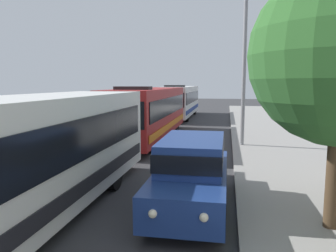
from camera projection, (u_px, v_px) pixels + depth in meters
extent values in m
cube|color=silver|center=(13.00, 160.00, 7.18)|extent=(2.50, 12.18, 2.70)
cube|color=black|center=(66.00, 146.00, 6.91)|extent=(0.04, 11.21, 1.00)
cube|color=black|center=(69.00, 198.00, 7.06)|extent=(0.03, 11.57, 0.36)
cylinder|color=black|center=(114.00, 174.00, 10.41)|extent=(0.28, 1.00, 1.00)
cylinder|color=black|center=(50.00, 171.00, 10.80)|extent=(0.28, 1.00, 1.00)
cube|color=maroon|center=(150.00, 111.00, 19.75)|extent=(2.50, 11.59, 2.70)
cube|color=black|center=(170.00, 106.00, 19.48)|extent=(0.04, 10.66, 1.00)
cube|color=black|center=(129.00, 105.00, 19.93)|extent=(0.04, 10.66, 1.00)
cube|color=black|center=(118.00, 115.00, 14.04)|extent=(2.30, 0.04, 1.20)
cube|color=orange|center=(171.00, 125.00, 19.63)|extent=(0.03, 11.01, 0.36)
cube|color=black|center=(133.00, 88.00, 16.18)|extent=(1.75, 0.90, 0.16)
cylinder|color=black|center=(155.00, 142.00, 16.21)|extent=(0.28, 1.00, 1.00)
cylinder|color=black|center=(112.00, 140.00, 16.60)|extent=(0.28, 1.00, 1.00)
cylinder|color=black|center=(176.00, 125.00, 22.82)|extent=(0.28, 1.00, 1.00)
cylinder|color=black|center=(145.00, 124.00, 23.21)|extent=(0.28, 1.00, 1.00)
cube|color=silver|center=(180.00, 100.00, 32.40)|extent=(2.50, 11.63, 2.70)
cube|color=black|center=(193.00, 97.00, 32.13)|extent=(0.04, 10.70, 1.00)
cube|color=black|center=(168.00, 97.00, 32.58)|extent=(0.04, 10.70, 1.00)
cube|color=black|center=(170.00, 100.00, 26.67)|extent=(2.30, 0.04, 1.20)
cube|color=navy|center=(193.00, 108.00, 32.28)|extent=(0.03, 11.05, 0.36)
cube|color=black|center=(175.00, 86.00, 28.81)|extent=(1.75, 0.90, 0.16)
cylinder|color=black|center=(187.00, 116.00, 28.84)|extent=(0.28, 1.00, 1.00)
cylinder|color=black|center=(162.00, 116.00, 29.23)|extent=(0.28, 1.00, 1.00)
cylinder|color=black|center=(194.00, 110.00, 35.48)|extent=(0.28, 1.00, 1.00)
cylinder|color=black|center=(174.00, 110.00, 35.87)|extent=(0.28, 1.00, 1.00)
cube|color=navy|center=(192.00, 183.00, 8.83)|extent=(1.84, 4.93, 0.80)
cube|color=navy|center=(193.00, 153.00, 8.87)|extent=(1.62, 2.86, 0.80)
cube|color=black|center=(193.00, 153.00, 8.87)|extent=(1.66, 2.96, 0.44)
sphere|color=#F9EFCC|center=(153.00, 214.00, 6.48)|extent=(0.18, 0.18, 0.18)
sphere|color=#F9EFCC|center=(204.00, 217.00, 6.30)|extent=(0.18, 0.18, 0.18)
cylinder|color=black|center=(149.00, 215.00, 7.53)|extent=(0.22, 0.70, 0.70)
cylinder|color=black|center=(221.00, 221.00, 7.24)|extent=(0.22, 0.70, 0.70)
cylinder|color=black|center=(171.00, 178.00, 10.51)|extent=(0.22, 0.70, 0.70)
cylinder|color=black|center=(223.00, 181.00, 10.22)|extent=(0.22, 0.70, 0.70)
cylinder|color=gray|center=(244.00, 61.00, 16.74)|extent=(0.20, 0.20, 8.64)
cylinder|color=#4C3823|center=(333.00, 178.00, 7.25)|extent=(0.32, 0.32, 2.25)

